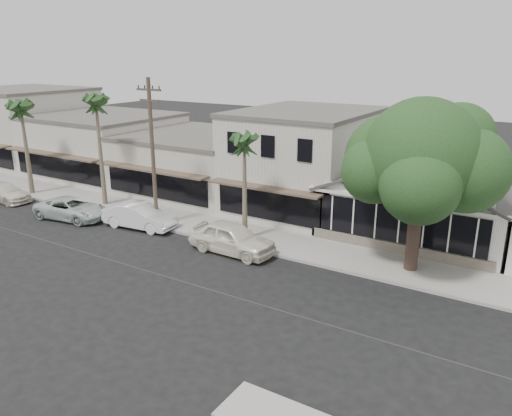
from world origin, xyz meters
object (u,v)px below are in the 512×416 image
Objects in this scene: car_1 at (140,216)px; car_0 at (232,238)px; utility_pole at (153,150)px; car_2 at (72,209)px; car_3 at (5,192)px; shade_tree at (421,159)px.

car_0 is at bearing -99.04° from car_1.
utility_pole reaches higher than car_2.
car_1 is at bearing -86.25° from car_3.
car_1 is (-7.04, 0.31, -0.07)m from car_0.
shade_tree reaches higher than car_2.
car_1 reaches higher than car_3.
shade_tree is (15.83, 2.55, 4.82)m from car_1.
utility_pole is 7.25m from car_2.
car_3 is (-12.48, -0.88, -0.13)m from car_1.
car_0 is 0.58× the size of shade_tree.
car_3 is (-13.21, -1.57, -4.15)m from utility_pole.
car_1 is (-0.73, -0.70, -4.02)m from utility_pole.
utility_pole reaches higher than shade_tree.
car_0 is 10.40m from shade_tree.
car_1 is at bearing -86.34° from car_2.
utility_pole reaches higher than car_1.
car_0 is 19.52m from car_3.
utility_pole is 1.81× the size of car_2.
utility_pole is 13.93m from car_3.
shade_tree is at bearing -87.41° from car_1.
shade_tree is (28.31, 3.42, 4.95)m from car_3.
car_3 is at bearing -173.21° from utility_pole.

